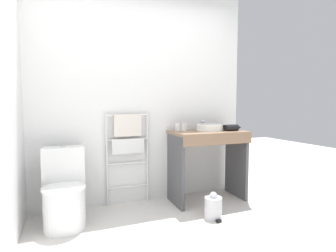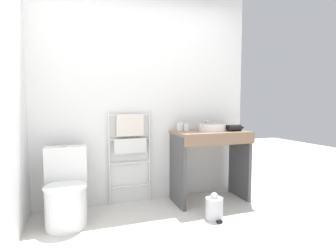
% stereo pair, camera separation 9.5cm
% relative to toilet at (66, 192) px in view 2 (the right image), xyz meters
% --- Properties ---
extents(wall_back, '(2.77, 0.12, 2.60)m').
position_rel_toilet_xyz_m(wall_back, '(0.89, 0.44, 0.98)').
color(wall_back, white).
rests_on(wall_back, ground_plane).
extents(wall_side, '(0.12, 2.19, 2.60)m').
position_rel_toilet_xyz_m(wall_side, '(-0.44, -0.36, 0.98)').
color(wall_side, white).
rests_on(wall_side, ground_plane).
extents(toilet, '(0.41, 0.56, 0.76)m').
position_rel_toilet_xyz_m(toilet, '(0.00, 0.00, 0.00)').
color(toilet, white).
rests_on(toilet, ground_plane).
extents(towel_radiator, '(0.51, 0.06, 1.11)m').
position_rel_toilet_xyz_m(towel_radiator, '(0.71, 0.33, 0.45)').
color(towel_radiator, silver).
rests_on(towel_radiator, ground_plane).
extents(vanity_counter, '(0.89, 0.52, 0.86)m').
position_rel_toilet_xyz_m(vanity_counter, '(1.65, 0.08, 0.26)').
color(vanity_counter, '#84664C').
rests_on(vanity_counter, ground_plane).
extents(sink_basin, '(0.33, 0.33, 0.08)m').
position_rel_toilet_xyz_m(sink_basin, '(1.70, 0.12, 0.59)').
color(sink_basin, white).
rests_on(sink_basin, vanity_counter).
extents(faucet, '(0.02, 0.10, 0.12)m').
position_rel_toilet_xyz_m(faucet, '(1.70, 0.30, 0.63)').
color(faucet, silver).
rests_on(faucet, vanity_counter).
extents(cup_near_wall, '(0.07, 0.07, 0.10)m').
position_rel_toilet_xyz_m(cup_near_wall, '(1.32, 0.25, 0.60)').
color(cup_near_wall, white).
rests_on(cup_near_wall, vanity_counter).
extents(cup_near_edge, '(0.07, 0.07, 0.09)m').
position_rel_toilet_xyz_m(cup_near_edge, '(1.39, 0.22, 0.59)').
color(cup_near_edge, white).
rests_on(cup_near_edge, vanity_counter).
extents(hair_dryer, '(0.23, 0.16, 0.08)m').
position_rel_toilet_xyz_m(hair_dryer, '(1.94, 0.00, 0.59)').
color(hair_dryer, black).
rests_on(hair_dryer, vanity_counter).
extents(trash_bin, '(0.18, 0.22, 0.28)m').
position_rel_toilet_xyz_m(trash_bin, '(1.44, -0.40, -0.20)').
color(trash_bin, silver).
rests_on(trash_bin, ground_plane).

